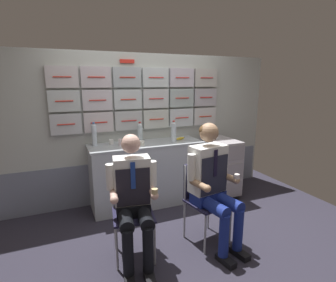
{
  "coord_description": "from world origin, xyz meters",
  "views": [
    {
      "loc": [
        -1.19,
        -2.34,
        1.75
      ],
      "look_at": [
        -0.09,
        0.27,
        1.11
      ],
      "focal_mm": 28.13,
      "sensor_mm": 36.0,
      "label": 1
    }
  ],
  "objects_px": {
    "service_trolley": "(220,165)",
    "folding_chair_right": "(202,192)",
    "water_bottle_tall": "(140,133)",
    "crew_member_left": "(133,195)",
    "folding_chair_left": "(132,203)",
    "crew_member_right": "(213,179)",
    "paper_cup_tan": "(111,142)",
    "snack_banana": "(180,138)"
  },
  "relations": [
    {
      "from": "water_bottle_tall",
      "to": "snack_banana",
      "type": "bearing_deg",
      "value": -7.1
    },
    {
      "from": "service_trolley",
      "to": "water_bottle_tall",
      "type": "bearing_deg",
      "value": 169.19
    },
    {
      "from": "water_bottle_tall",
      "to": "crew_member_left",
      "type": "bearing_deg",
      "value": -109.96
    },
    {
      "from": "service_trolley",
      "to": "snack_banana",
      "type": "distance_m",
      "value": 0.78
    },
    {
      "from": "crew_member_left",
      "to": "folding_chair_right",
      "type": "xyz_separation_m",
      "value": [
        0.82,
        0.11,
        -0.16
      ]
    },
    {
      "from": "folding_chair_right",
      "to": "paper_cup_tan",
      "type": "height_order",
      "value": "paper_cup_tan"
    },
    {
      "from": "folding_chair_right",
      "to": "paper_cup_tan",
      "type": "distance_m",
      "value": 1.46
    },
    {
      "from": "folding_chair_right",
      "to": "water_bottle_tall",
      "type": "relative_size",
      "value": 2.97
    },
    {
      "from": "folding_chair_right",
      "to": "paper_cup_tan",
      "type": "relative_size",
      "value": 13.14
    },
    {
      "from": "folding_chair_left",
      "to": "snack_banana",
      "type": "distance_m",
      "value": 1.5
    },
    {
      "from": "service_trolley",
      "to": "paper_cup_tan",
      "type": "distance_m",
      "value": 1.71
    },
    {
      "from": "folding_chair_right",
      "to": "snack_banana",
      "type": "height_order",
      "value": "snack_banana"
    },
    {
      "from": "folding_chair_right",
      "to": "water_bottle_tall",
      "type": "height_order",
      "value": "water_bottle_tall"
    },
    {
      "from": "crew_member_right",
      "to": "paper_cup_tan",
      "type": "height_order",
      "value": "crew_member_right"
    },
    {
      "from": "folding_chair_left",
      "to": "folding_chair_right",
      "type": "relative_size",
      "value": 1.0
    },
    {
      "from": "crew_member_right",
      "to": "snack_banana",
      "type": "relative_size",
      "value": 7.78
    },
    {
      "from": "crew_member_left",
      "to": "crew_member_right",
      "type": "xyz_separation_m",
      "value": [
        0.85,
        -0.05,
        0.05
      ]
    },
    {
      "from": "water_bottle_tall",
      "to": "snack_banana",
      "type": "height_order",
      "value": "water_bottle_tall"
    },
    {
      "from": "crew_member_right",
      "to": "snack_banana",
      "type": "height_order",
      "value": "crew_member_right"
    },
    {
      "from": "service_trolley",
      "to": "folding_chair_right",
      "type": "xyz_separation_m",
      "value": [
        -0.85,
        -0.91,
        0.06
      ]
    },
    {
      "from": "service_trolley",
      "to": "folding_chair_right",
      "type": "height_order",
      "value": "service_trolley"
    },
    {
      "from": "folding_chair_left",
      "to": "water_bottle_tall",
      "type": "distance_m",
      "value": 1.28
    },
    {
      "from": "folding_chair_left",
      "to": "water_bottle_tall",
      "type": "bearing_deg",
      "value": 68.5
    },
    {
      "from": "folding_chair_right",
      "to": "paper_cup_tan",
      "type": "xyz_separation_m",
      "value": [
        -0.77,
        1.18,
        0.4
      ]
    },
    {
      "from": "service_trolley",
      "to": "crew_member_left",
      "type": "relative_size",
      "value": 0.7
    },
    {
      "from": "water_bottle_tall",
      "to": "crew_member_right",
      "type": "bearing_deg",
      "value": -73.22
    },
    {
      "from": "service_trolley",
      "to": "water_bottle_tall",
      "type": "relative_size",
      "value": 3.05
    },
    {
      "from": "crew_member_left",
      "to": "water_bottle_tall",
      "type": "height_order",
      "value": "crew_member_left"
    },
    {
      "from": "folding_chair_right",
      "to": "crew_member_right",
      "type": "height_order",
      "value": "crew_member_right"
    },
    {
      "from": "folding_chair_right",
      "to": "snack_banana",
      "type": "distance_m",
      "value": 1.16
    },
    {
      "from": "service_trolley",
      "to": "folding_chair_left",
      "type": "bearing_deg",
      "value": -152.37
    },
    {
      "from": "crew_member_right",
      "to": "snack_banana",
      "type": "xyz_separation_m",
      "value": [
        0.21,
        1.23,
        0.18
      ]
    },
    {
      "from": "water_bottle_tall",
      "to": "snack_banana",
      "type": "relative_size",
      "value": 1.7
    },
    {
      "from": "crew_member_left",
      "to": "paper_cup_tan",
      "type": "height_order",
      "value": "crew_member_left"
    },
    {
      "from": "crew_member_right",
      "to": "paper_cup_tan",
      "type": "xyz_separation_m",
      "value": [
        -0.8,
        1.33,
        0.19
      ]
    },
    {
      "from": "service_trolley",
      "to": "crew_member_right",
      "type": "height_order",
      "value": "crew_member_right"
    },
    {
      "from": "snack_banana",
      "to": "crew_member_left",
      "type": "bearing_deg",
      "value": -131.8
    },
    {
      "from": "folding_chair_left",
      "to": "water_bottle_tall",
      "type": "xyz_separation_m",
      "value": [
        0.43,
        1.09,
        0.51
      ]
    },
    {
      "from": "service_trolley",
      "to": "crew_member_left",
      "type": "xyz_separation_m",
      "value": [
        -1.67,
        -1.02,
        0.23
      ]
    },
    {
      "from": "water_bottle_tall",
      "to": "service_trolley",
      "type": "bearing_deg",
      "value": -10.81
    },
    {
      "from": "water_bottle_tall",
      "to": "paper_cup_tan",
      "type": "xyz_separation_m",
      "value": [
        -0.4,
        0.03,
        -0.1
      ]
    },
    {
      "from": "service_trolley",
      "to": "snack_banana",
      "type": "height_order",
      "value": "snack_banana"
    }
  ]
}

